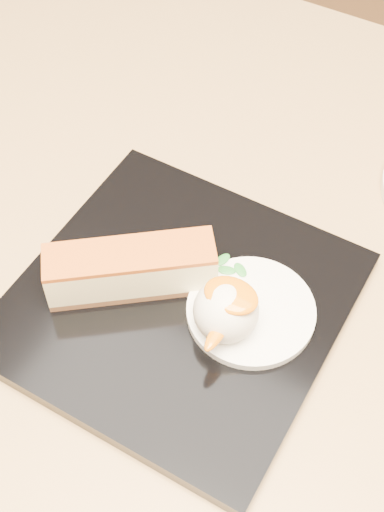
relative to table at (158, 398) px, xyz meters
The scene contains 7 objects.
table is the anchor object (origin of this frame).
dessert_plate 0.16m from the table, 17.86° to the left, with size 0.22×0.22×0.01m, color black.
cheesecake 0.19m from the table, behind, with size 0.11×0.10×0.04m.
cream_smear 0.19m from the table, 17.03° to the left, with size 0.09×0.09×0.01m, color white.
ice_cream_scoop 0.20m from the table, ahead, with size 0.04×0.04×0.04m, color white.
mango_sauce 0.22m from the table, ahead, with size 0.04×0.03×0.01m, color orange.
mint_sprig 0.18m from the table, 48.23° to the left, with size 0.03×0.02×0.00m.
Camera 1 is at (0.17, -0.23, 1.15)m, focal length 50.00 mm.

